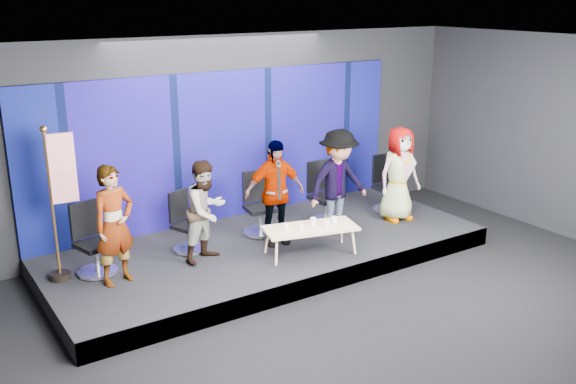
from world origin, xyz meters
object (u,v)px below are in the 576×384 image
panelist_b (206,211)px  mug_c (313,221)px  mug_b (301,227)px  mug_d (327,224)px  mug_a (286,226)px  chair_c (259,214)px  panelist_e (399,174)px  coffee_table (310,229)px  flag_stand (60,199)px  panelist_d (338,182)px  panelist_a (114,225)px  panelist_c (275,193)px  chair_e (387,193)px  chair_a (94,251)px  mug_e (334,220)px  chair_d (324,203)px  chair_b (187,231)px

panelist_b → mug_c: bearing=-41.9°
mug_b → mug_d: 0.43m
mug_a → chair_c: bearing=81.4°
panelist_e → mug_d: size_ratio=17.50×
coffee_table → flag_stand: bearing=161.3°
panelist_d → mug_a: bearing=-165.1°
panelist_a → flag_stand: size_ratio=0.77×
panelist_c → chair_e: 2.65m
chair_a → panelist_a: 0.71m
mug_e → flag_stand: bearing=162.3°
chair_d → flag_stand: 4.45m
panelist_a → chair_a: bearing=95.6°
panelist_b → mug_a: panelist_b is taller
chair_b → mug_b: size_ratio=10.25×
chair_a → flag_stand: bearing=156.9°
mug_d → mug_a: bearing=156.8°
chair_d → flag_stand: flag_stand is taller
chair_e → mug_c: 2.43m
chair_c → mug_d: (0.43, -1.32, 0.14)m
flag_stand → mug_b: bearing=-13.5°
chair_b → chair_e: bearing=-24.1°
panelist_d → panelist_b: bearing=174.1°
panelist_e → mug_b: bearing=-165.0°
panelist_a → mug_d: 3.15m
mug_b → flag_stand: flag_stand is taller
chair_b → mug_d: 2.18m
panelist_c → mug_d: 0.99m
coffee_table → mug_b: bearing=-168.0°
mug_d → chair_d: bearing=55.8°
panelist_d → chair_c: bearing=146.8°
panelist_b → panelist_d: bearing=-24.4°
mug_c → mug_d: size_ratio=1.09×
panelist_b → mug_d: bearing=-46.6°
coffee_table → panelist_e: bearing=11.7°
coffee_table → mug_a: mug_a is taller
mug_b → mug_d: size_ratio=0.97×
panelist_c → mug_c: size_ratio=16.24×
chair_c → mug_c: (0.31, -1.12, 0.15)m
chair_c → panelist_e: panelist_e is taller
panelist_b → mug_e: panelist_b is taller
mug_b → mug_c: (0.30, 0.11, 0.01)m
flag_stand → chair_a: bearing=-0.5°
coffee_table → mug_e: bearing=-9.3°
panelist_a → mug_a: (2.45, -0.50, -0.36)m
flag_stand → coffee_table: bearing=-11.8°
chair_d → coffee_table: size_ratio=0.71×
chair_b → panelist_d: size_ratio=0.54×
chair_a → mug_d: chair_a is taller
chair_b → mug_a: 1.56m
chair_d → mug_b: (-1.19, -1.06, 0.13)m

